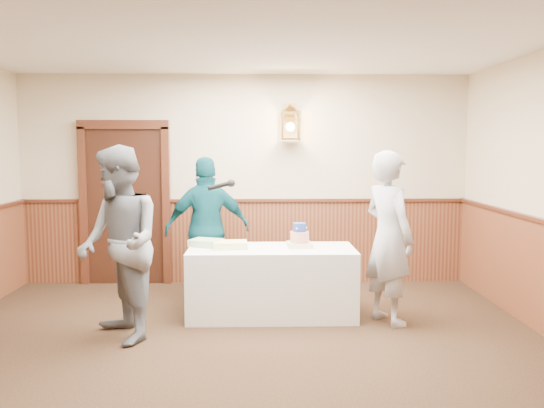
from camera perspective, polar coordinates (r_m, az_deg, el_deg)
The scene contains 9 objects.
ground at distance 4.64m, azimuth -3.64°, elevation -17.77°, with size 7.00×7.00×0.00m, color black.
room_shell at distance 4.72m, azimuth -4.20°, elevation 1.73°, with size 6.02×7.02×2.81m.
display_table at distance 6.33m, azimuth -0.04°, elevation -7.72°, with size 1.80×0.80×0.75m, color silver.
tiered_cake at distance 6.30m, azimuth 2.75°, elevation -3.34°, with size 0.28×0.28×0.27m.
sheet_cake_yellow at distance 6.25m, azimuth -4.15°, elevation -4.05°, with size 0.36×0.28×0.07m, color #E4E68A.
sheet_cake_green at distance 6.40m, azimuth -6.55°, elevation -3.84°, with size 0.33×0.26×0.08m, color #9BC088.
interviewer at distance 5.62m, azimuth -14.92°, elevation -3.84°, with size 1.62×1.14×1.87m.
baker at distance 6.11m, azimuth 11.48°, elevation -3.28°, with size 0.66×0.43×1.81m, color #A7A7AC.
assistant_p at distance 6.92m, azimuth -6.41°, elevation -2.48°, with size 1.01×0.42×1.73m, color #0D4651.
Camera 1 is at (0.18, -4.25, 1.86)m, focal length 38.00 mm.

